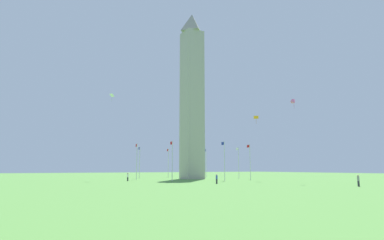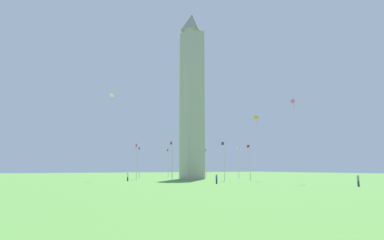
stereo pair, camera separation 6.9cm
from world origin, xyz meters
name	(u,v)px [view 2 (the right image)]	position (x,y,z in m)	size (l,w,h in m)	color
ground_plane	(192,179)	(0.00, 0.00, 0.00)	(260.00, 260.00, 0.00)	#548C3D
obelisk_monument	(192,93)	(0.00, 0.00, 22.01)	(4.84, 4.84, 44.01)	#A8A399
flagpole_n	(168,162)	(14.61, 0.00, 4.61)	(1.12, 0.14, 8.43)	silver
flagpole_ne	(140,161)	(10.35, 10.29, 4.61)	(1.12, 0.14, 8.43)	silver
flagpole_e	(137,160)	(0.06, 14.56, 4.61)	(1.12, 0.14, 8.43)	silver
flagpole_se	(172,159)	(-10.24, 10.29, 4.61)	(1.12, 0.14, 8.43)	silver
flagpole_s	(224,159)	(-14.50, 0.00, 4.61)	(1.12, 0.14, 8.43)	silver
flagpole_sw	(250,160)	(-10.24, -10.29, 4.61)	(1.12, 0.14, 8.43)	silver
flagpole_w	(238,161)	(0.06, -14.56, 4.61)	(1.12, 0.14, 8.43)	silver
flagpole_nw	(206,162)	(10.35, -10.29, 4.61)	(1.12, 0.14, 8.43)	silver
person_blue_shirt	(217,179)	(-24.19, 8.24, 0.84)	(0.32, 0.32, 1.69)	#2D2D38
person_gray_shirt	(358,181)	(-41.09, -5.76, 0.87)	(0.32, 0.32, 1.75)	#2D2D38
person_white_shirt	(128,177)	(-4.93, 18.12, 0.84)	(0.32, 0.32, 1.70)	#2D2D38
kite_orange_diamond	(256,118)	(-16.72, -7.16, 13.84)	(1.39, 1.41, 1.74)	orange
kite_white_diamond	(112,96)	(1.01, 20.63, 19.40)	(1.21, 1.14, 1.65)	white
kite_pink_delta	(294,102)	(-29.20, -5.87, 14.96)	(1.39, 1.20, 1.89)	pink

